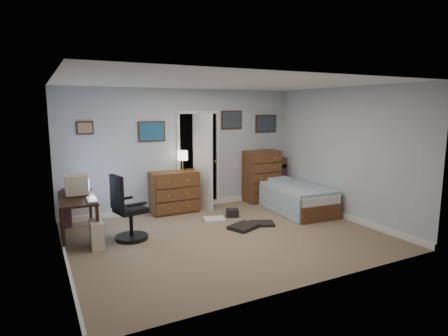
{
  "coord_description": "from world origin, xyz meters",
  "views": [
    {
      "loc": [
        -2.77,
        -5.29,
        2.12
      ],
      "look_at": [
        0.1,
        0.3,
        1.1
      ],
      "focal_mm": 30.0,
      "sensor_mm": 36.0,
      "label": 1
    }
  ],
  "objects_px": {
    "computer_desk": "(72,207)",
    "tall_dresser": "(262,176)",
    "low_dresser": "(174,192)",
    "office_chair": "(127,215)",
    "bed": "(295,197)"
  },
  "relations": [
    {
      "from": "office_chair",
      "to": "tall_dresser",
      "type": "bearing_deg",
      "value": 7.01
    },
    {
      "from": "tall_dresser",
      "to": "bed",
      "type": "relative_size",
      "value": 0.63
    },
    {
      "from": "office_chair",
      "to": "low_dresser",
      "type": "bearing_deg",
      "value": 32.14
    },
    {
      "from": "computer_desk",
      "to": "low_dresser",
      "type": "distance_m",
      "value": 2.14
    },
    {
      "from": "tall_dresser",
      "to": "bed",
      "type": "distance_m",
      "value": 1.06
    },
    {
      "from": "computer_desk",
      "to": "bed",
      "type": "xyz_separation_m",
      "value": [
        4.27,
        -0.26,
        -0.26
      ]
    },
    {
      "from": "low_dresser",
      "to": "tall_dresser",
      "type": "height_order",
      "value": "tall_dresser"
    },
    {
      "from": "low_dresser",
      "to": "bed",
      "type": "relative_size",
      "value": 0.52
    },
    {
      "from": "computer_desk",
      "to": "office_chair",
      "type": "xyz_separation_m",
      "value": [
        0.78,
        -0.45,
        -0.12
      ]
    },
    {
      "from": "computer_desk",
      "to": "tall_dresser",
      "type": "height_order",
      "value": "tall_dresser"
    },
    {
      "from": "computer_desk",
      "to": "bed",
      "type": "relative_size",
      "value": 0.67
    },
    {
      "from": "office_chair",
      "to": "bed",
      "type": "bearing_deg",
      "value": -9.57
    },
    {
      "from": "computer_desk",
      "to": "tall_dresser",
      "type": "relative_size",
      "value": 1.06
    },
    {
      "from": "computer_desk",
      "to": "low_dresser",
      "type": "height_order",
      "value": "low_dresser"
    },
    {
      "from": "bed",
      "to": "office_chair",
      "type": "bearing_deg",
      "value": -173.32
    }
  ]
}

